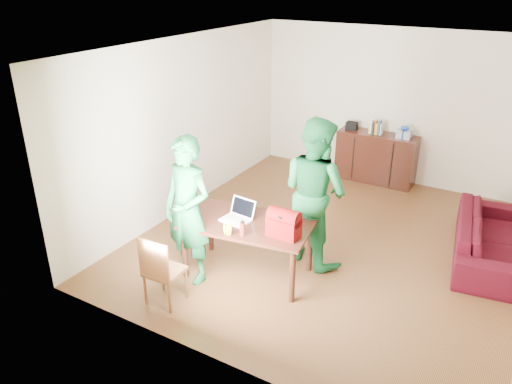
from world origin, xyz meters
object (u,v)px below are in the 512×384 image
Objects in this scene: sofa at (488,238)px; chair at (165,283)px; red_bag at (284,226)px; person_far at (315,191)px; person_near at (188,211)px; laptop at (235,218)px; table at (248,229)px; bottle at (242,228)px.

chair is at bearing 125.72° from sofa.
red_bag reaches higher than chair.
sofa is (3.09, 2.94, 0.04)m from chair.
person_far is 0.85m from red_bag.
sofa is at bearing 46.44° from red_bag.
chair is 2.18m from person_far.
sofa is (3.15, 2.37, -0.63)m from person_near.
laptop is at bearing 118.32° from sofa.
table is 0.83× the size of sofa.
person_near reaches higher than bottle.
red_bag is at bearing 22.57° from person_near.
person_far is at bearing 52.18° from person_near.
person_near is 0.92× the size of sofa.
person_far is at bearing 55.93° from laptop.
table is 0.38m from bottle.
laptop is at bearing 71.47° from person_far.
laptop is (0.43, 0.38, -0.15)m from person_near.
person_far reaches higher than table.
person_far is 10.30× the size of bottle.
table is 3.24m from sofa.
person_near is 0.59m from laptop.
person_near is at bearing -132.07° from laptop.
bottle is (0.70, 0.12, -0.10)m from person_near.
bottle is at bearing 15.11° from person_near.
chair is at bearing -104.84° from laptop.
red_bag is at bearing 37.98° from chair.
red_bag reaches higher than table.
table is at bearing 59.66° from chair.
table is at bearing 172.59° from red_bag.
chair is 0.45× the size of person_far.
table is 4.49× the size of laptop.
person_near reaches higher than chair.
sofa is (2.02, 1.18, -0.68)m from person_far.
person_near reaches higher than laptop.
person_far is 0.97× the size of sofa.
laptop is (-0.69, -0.81, -0.20)m from person_far.
red_bag is 0.18× the size of sofa.
table is at bearing 119.21° from sofa.
sofa is at bearing -127.87° from person_far.
bottle is 0.09× the size of sofa.
person_near is at bearing -170.33° from bottle.
person_near is 0.71m from bottle.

